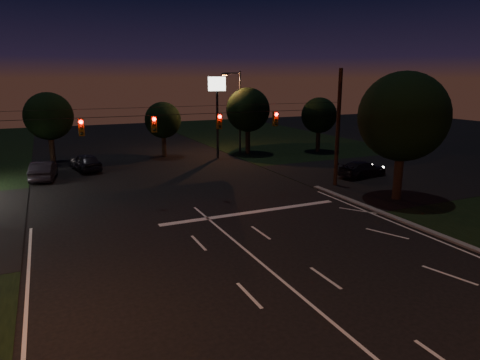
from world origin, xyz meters
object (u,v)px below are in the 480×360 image
car_oncoming_b (43,170)px  utility_pole_right (335,186)px  car_cross (362,169)px  car_oncoming_a (86,162)px  tree_right_near (402,118)px

car_oncoming_b → utility_pole_right: bearing=158.9°
utility_pole_right → car_cross: bearing=21.2°
utility_pole_right → car_cross: utility_pole_right is taller
car_oncoming_b → car_cross: car_oncoming_b is taller
utility_pole_right → car_oncoming_a: utility_pole_right is taller
tree_right_near → car_oncoming_b: bearing=143.6°
utility_pole_right → car_oncoming_a: size_ratio=1.94×
car_oncoming_a → car_oncoming_b: (-3.54, -2.38, -0.00)m
tree_right_near → car_cross: tree_right_near is taller
tree_right_near → car_cross: bearing=68.9°
utility_pole_right → car_oncoming_a: 22.37m
car_oncoming_a → car_oncoming_b: size_ratio=0.97×
tree_right_near → car_oncoming_a: bearing=134.9°
utility_pole_right → car_oncoming_b: size_ratio=1.87×
tree_right_near → car_cross: size_ratio=1.84×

